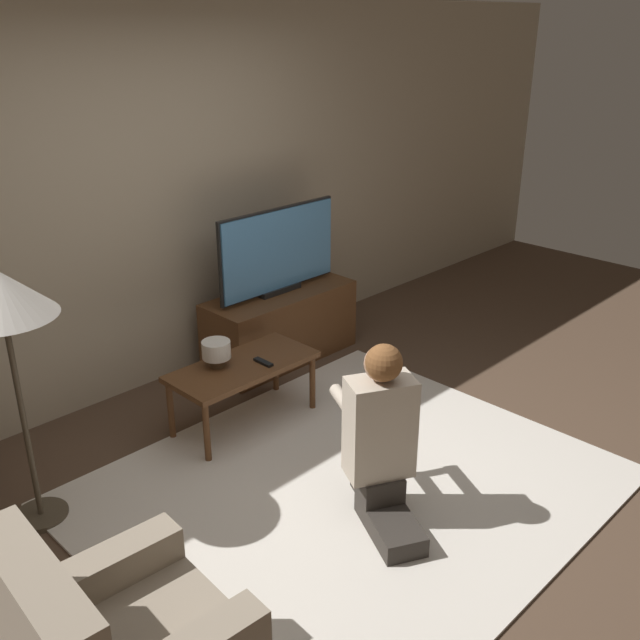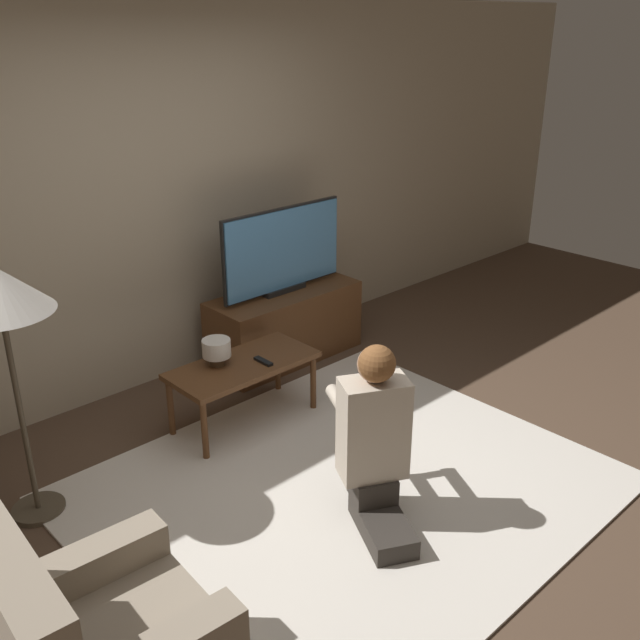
% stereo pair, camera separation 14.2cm
% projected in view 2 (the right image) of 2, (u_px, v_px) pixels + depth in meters
% --- Properties ---
extents(ground_plane, '(10.00, 10.00, 0.00)m').
position_uv_depth(ground_plane, '(345.00, 489.00, 4.01)').
color(ground_plane, brown).
extents(wall_back, '(10.00, 0.06, 2.60)m').
position_uv_depth(wall_back, '(144.00, 203.00, 4.80)').
color(wall_back, tan).
rests_on(wall_back, ground_plane).
extents(rug, '(2.74, 2.33, 0.02)m').
position_uv_depth(rug, '(345.00, 488.00, 4.01)').
color(rug, silver).
rests_on(rug, ground_plane).
extents(tv_stand, '(1.20, 0.48, 0.55)m').
position_uv_depth(tv_stand, '(285.00, 325.00, 5.48)').
color(tv_stand, brown).
rests_on(tv_stand, ground_plane).
extents(tv, '(1.09, 0.08, 0.65)m').
position_uv_depth(tv, '(283.00, 250.00, 5.25)').
color(tv, black).
rests_on(tv, tv_stand).
extents(coffee_table, '(0.96, 0.45, 0.44)m').
position_uv_depth(coffee_table, '(243.00, 369.00, 4.54)').
color(coffee_table, brown).
rests_on(coffee_table, ground_plane).
extents(person_kneeling, '(0.59, 0.83, 0.99)m').
position_uv_depth(person_kneeling, '(374.00, 437.00, 3.60)').
color(person_kneeling, '#332D28').
rests_on(person_kneeling, rug).
extents(table_lamp, '(0.18, 0.18, 0.17)m').
position_uv_depth(table_lamp, '(217.00, 350.00, 4.45)').
color(table_lamp, '#4C3823').
rests_on(table_lamp, coffee_table).
extents(remote, '(0.04, 0.15, 0.02)m').
position_uv_depth(remote, '(263.00, 361.00, 4.51)').
color(remote, black).
rests_on(remote, coffee_table).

